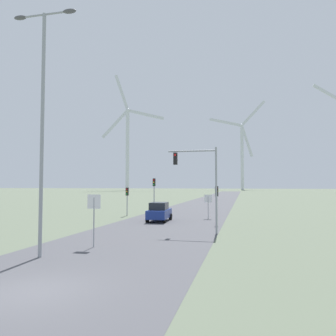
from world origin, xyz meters
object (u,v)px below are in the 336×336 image
Objects in this scene: traffic_light_mast_overhead at (200,173)px; wind_turbine_far_left at (128,140)px; car_approaching at (159,212)px; wind_turbine_left at (242,149)px; traffic_light_post_mid_left at (154,188)px; stop_sign_far at (208,202)px; traffic_light_post_near_right at (217,196)px; traffic_light_post_near_left at (127,195)px; streetlamp at (43,105)px; stop_sign_near at (94,210)px.

wind_turbine_far_left is at bearing 111.91° from traffic_light_mast_overhead.
traffic_light_mast_overhead is 9.05m from car_approaching.
wind_turbine_left reaches higher than car_approaching.
stop_sign_far is at bearing -18.48° from traffic_light_post_mid_left.
wind_turbine_far_left is (-59.99, 153.93, 27.94)m from traffic_light_post_mid_left.
car_approaching is (-4.33, -3.71, -0.83)m from stop_sign_far.
traffic_light_post_near_right is 0.05× the size of wind_turbine_left.
wind_turbine_left is (2.50, 198.94, 26.72)m from stop_sign_far.
traffic_light_post_near_left reaches higher than car_approaching.
traffic_light_post_near_left is 0.94× the size of traffic_light_post_near_right.
traffic_light_post_mid_left is at bearing 110.17° from car_approaching.
wind_turbine_far_left is at bearing 108.93° from streetlamp.
traffic_light_post_mid_left is at bearing 119.02° from traffic_light_mast_overhead.
traffic_light_post_near_right is at bearing 82.14° from traffic_light_mast_overhead.
wind_turbine_far_left reaches higher than traffic_light_post_mid_left.
streetlamp reaches higher than car_approaching.
traffic_light_mast_overhead is (6.56, 9.72, -3.09)m from streetlamp.
wind_turbine_far_left reaches higher than traffic_light_post_near_right.
stop_sign_far is 172.19m from wind_turbine_far_left.
traffic_light_mast_overhead is (9.85, -11.37, 2.03)m from traffic_light_post_near_left.
wind_turbine_left reaches higher than traffic_light_post_near_left.
stop_sign_near is 0.05× the size of wind_turbine_left.
wind_turbine_far_left is (-61.86, 173.35, 28.97)m from stop_sign_near.
stop_sign_far is 9.38m from traffic_light_post_near_left.
traffic_light_mast_overhead reaches higher than stop_sign_far.
streetlamp is 0.20× the size of wind_turbine_left.
traffic_light_post_mid_left reaches higher than stop_sign_far.
traffic_light_post_mid_left is 0.68× the size of traffic_light_mast_overhead.
traffic_light_post_near_right reaches higher than stop_sign_far.
traffic_light_post_near_left is at bearing 98.88° from streetlamp.
streetlamp is at bearing -115.64° from traffic_light_post_near_right.
stop_sign_far is at bearing -90.72° from wind_turbine_left.
car_approaching is (2.16, -5.88, -2.20)m from traffic_light_post_mid_left.
wind_turbine_left is (1.96, 209.44, 24.08)m from traffic_light_mast_overhead.
stop_sign_far reaches higher than car_approaching.
wind_turbine_far_left reaches higher than streetlamp.
car_approaching is 0.07× the size of wind_turbine_left.
streetlamp is 3.82× the size of traffic_light_post_near_left.
wind_turbine_far_left is at bearing 111.25° from car_approaching.
stop_sign_far is (6.02, 20.22, -5.73)m from streetlamp.
traffic_light_post_mid_left is at bearing -68.71° from wind_turbine_far_left.
stop_sign_near is 0.70× the size of traffic_light_post_mid_left.
wind_turbine_left is (68.98, 42.83, -2.60)m from wind_turbine_far_left.
streetlamp is at bearing -92.23° from wind_turbine_left.
traffic_light_post_near_right is 205.54m from wind_turbine_left.
streetlamp is 6.31m from stop_sign_near.
stop_sign_near is (1.40, 2.97, -5.39)m from streetlamp.
wind_turbine_far_left reaches higher than car_approaching.
streetlamp reaches higher than stop_sign_far.
wind_turbine_left is at bearing 89.46° from traffic_light_mast_overhead.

